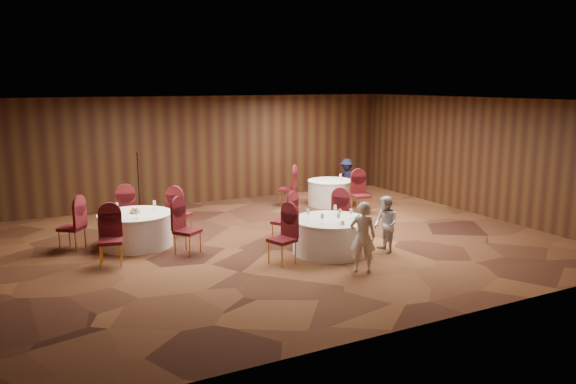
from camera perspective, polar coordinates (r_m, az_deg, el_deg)
name	(u,v)px	position (r m, az deg, el deg)	size (l,w,h in m)	color
ground	(284,241)	(12.94, -0.38, -5.02)	(12.00, 12.00, 0.00)	black
room_shell	(284,156)	(12.54, -0.39, 3.65)	(12.00, 12.00, 12.00)	silver
table_main	(330,236)	(12.03, 4.32, -4.43)	(1.64, 1.64, 0.74)	white
table_left	(136,229)	(12.96, -15.19, -3.66)	(1.63, 1.63, 0.74)	white
table_right	(330,192)	(16.72, 4.33, -0.04)	(1.35, 1.35, 0.74)	white
chairs_main	(305,225)	(12.36, 1.72, -3.38)	(2.87, 2.00, 1.00)	#420D0F
chairs_left	(136,224)	(12.88, -15.19, -3.18)	(3.19, 3.04, 1.00)	#420D0F
chairs_right	(323,192)	(16.10, 3.60, -0.01)	(2.05, 2.47, 1.00)	#420D0F
tabletop_main	(338,214)	(11.90, 5.11, -2.28)	(1.12, 1.09, 0.22)	silver
tabletop_left	(135,210)	(12.85, -15.25, -1.75)	(0.88, 0.84, 0.22)	silver
tabletop_right	(341,176)	(16.52, 5.37, 1.65)	(0.08, 0.08, 0.22)	silver
mic_stand	(139,196)	(15.94, -14.88, -0.43)	(0.24, 0.24, 1.72)	black
woman_a	(363,237)	(10.82, 7.60, -4.54)	(0.50, 0.33, 1.38)	silver
woman_b	(385,224)	(12.17, 9.88, -3.26)	(0.59, 0.46, 1.21)	silver
man_c	(347,178)	(17.82, 6.00, 1.42)	(0.80, 0.46, 1.24)	black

